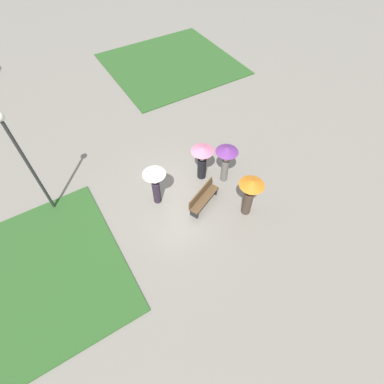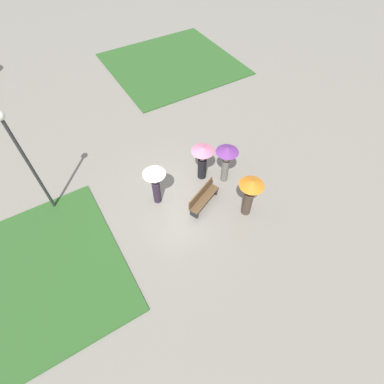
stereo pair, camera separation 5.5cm
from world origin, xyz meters
name	(u,v)px [view 1 (the left image)]	position (x,y,z in m)	size (l,w,h in m)	color
ground_plane	(175,197)	(0.00, 0.00, 0.00)	(90.00, 90.00, 0.00)	gray
lawn_patch_near	(11,291)	(-7.07, -0.60, 0.03)	(7.90, 6.43, 0.06)	#2D5B26
lawn_patch_far	(171,64)	(5.43, 10.14, 0.03)	(8.13, 7.89, 0.06)	#2D5B26
park_bench	(203,197)	(0.85, -0.92, 0.47)	(1.74, 1.09, 0.90)	brown
lamp_post	(23,155)	(-4.72, 2.27, 3.13)	(0.32, 0.32, 4.95)	#2D2D30
crowd_person_white	(155,181)	(-0.73, 0.25, 1.32)	(0.94, 0.94, 1.95)	#2D2333
crowd_person_pink	(202,159)	(1.68, 0.45, 1.17)	(1.00, 1.00, 1.83)	black
crowd_person_purple	(226,157)	(2.46, -0.24, 1.42)	(0.98, 0.98, 2.00)	slate
crowd_person_orange	(250,192)	(2.20, -2.22, 1.33)	(1.00, 1.00, 2.01)	#47382D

